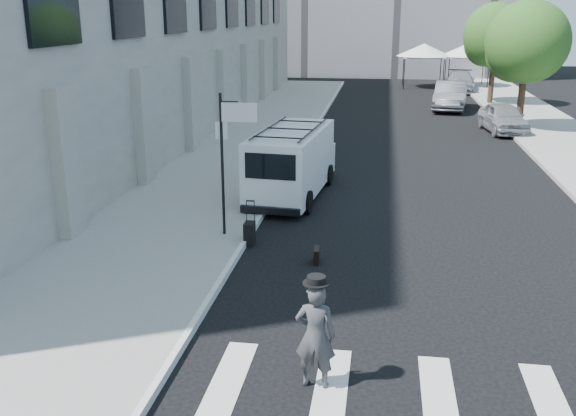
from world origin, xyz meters
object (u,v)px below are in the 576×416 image
(businessman, at_px, (315,336))
(briefcase, at_px, (317,255))
(cargo_van, at_px, (293,161))
(parked_car_b, at_px, (450,96))
(parked_car_c, at_px, (460,82))
(parked_car_a, at_px, (503,118))
(suitcase, at_px, (249,233))

(businessman, height_order, briefcase, businessman)
(cargo_van, relative_size, parked_car_b, 1.14)
(parked_car_c, bearing_deg, parked_car_b, -93.35)
(briefcase, distance_m, parked_car_a, 18.94)
(businessman, distance_m, cargo_van, 10.64)
(businessman, xyz_separation_m, parked_car_a, (6.45, 22.61, -0.16))
(parked_car_a, bearing_deg, cargo_van, -131.12)
(briefcase, height_order, cargo_van, cargo_van)
(cargo_van, xyz_separation_m, parked_car_c, (7.97, 28.17, -0.36))
(suitcase, relative_size, parked_car_b, 0.22)
(suitcase, distance_m, parked_car_b, 24.73)
(cargo_van, relative_size, parked_car_c, 1.13)
(suitcase, bearing_deg, businessman, -70.53)
(cargo_van, height_order, parked_car_c, cargo_van)
(parked_car_b, xyz_separation_m, parked_car_c, (1.48, 8.97, -0.09))
(parked_car_a, distance_m, parked_car_b, 7.29)
(briefcase, height_order, parked_car_b, parked_car_b)
(businessman, bearing_deg, parked_car_a, -103.96)
(briefcase, relative_size, suitcase, 0.41)
(briefcase, bearing_deg, parked_car_a, 64.60)
(suitcase, height_order, parked_car_a, parked_car_a)
(briefcase, bearing_deg, suitcase, 148.29)
(cargo_van, height_order, parked_car_a, cargo_van)
(parked_car_a, bearing_deg, parked_car_b, 97.50)
(parked_car_c, bearing_deg, businessman, -92.99)
(suitcase, distance_m, parked_car_a, 18.82)
(parked_car_a, relative_size, parked_car_b, 0.83)
(cargo_van, bearing_deg, suitcase, -89.75)
(parked_car_c, bearing_deg, briefcase, -95.13)
(suitcase, height_order, parked_car_b, parked_car_b)
(suitcase, xyz_separation_m, parked_car_b, (6.90, 23.75, 0.51))
(parked_car_a, relative_size, parked_car_c, 0.82)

